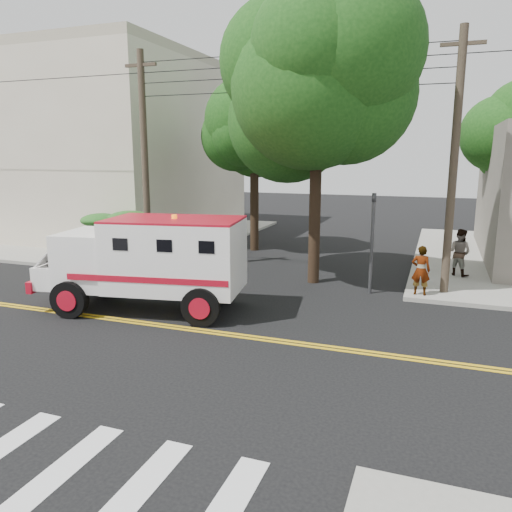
% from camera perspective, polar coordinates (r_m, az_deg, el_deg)
% --- Properties ---
extents(ground, '(100.00, 100.00, 0.00)m').
position_cam_1_polar(ground, '(14.31, -5.69, -8.59)').
color(ground, black).
rests_on(ground, ground).
extents(sidewalk_nw, '(17.00, 17.00, 0.15)m').
position_cam_1_polar(sidewalk_nw, '(32.47, -16.89, 2.47)').
color(sidewalk_nw, gray).
rests_on(sidewalk_nw, ground).
extents(building_left, '(16.00, 14.00, 10.00)m').
position_cam_1_polar(building_left, '(34.52, -18.58, 11.35)').
color(building_left, beige).
rests_on(building_left, sidewalk_nw).
extents(utility_pole_left, '(0.28, 0.28, 9.00)m').
position_cam_1_polar(utility_pole_left, '(21.44, -12.57, 10.17)').
color(utility_pole_left, '#382D23').
rests_on(utility_pole_left, ground).
extents(utility_pole_right, '(0.28, 0.28, 9.00)m').
position_cam_1_polar(utility_pole_right, '(18.28, 21.64, 9.45)').
color(utility_pole_right, '#382D23').
rests_on(utility_pole_right, ground).
extents(tree_main, '(6.08, 5.70, 9.85)m').
position_cam_1_polar(tree_main, '(18.85, 8.22, 18.40)').
color(tree_main, black).
rests_on(tree_main, ground).
extents(tree_left, '(4.48, 4.20, 7.70)m').
position_cam_1_polar(tree_left, '(25.37, 0.33, 13.38)').
color(tree_left, black).
rests_on(tree_left, ground).
extents(tree_right, '(4.80, 4.50, 8.20)m').
position_cam_1_polar(tree_right, '(28.02, 26.83, 12.75)').
color(tree_right, black).
rests_on(tree_right, ground).
extents(traffic_signal, '(0.15, 0.18, 3.60)m').
position_cam_1_polar(traffic_signal, '(18.00, 13.16, 2.65)').
color(traffic_signal, '#3F3F42').
rests_on(traffic_signal, ground).
extents(accessibility_sign, '(0.45, 0.10, 2.02)m').
position_cam_1_polar(accessibility_sign, '(22.19, -13.28, 2.03)').
color(accessibility_sign, '#3F3F42').
rests_on(accessibility_sign, ground).
extents(palm_planter, '(3.52, 2.63, 2.36)m').
position_cam_1_polar(palm_planter, '(23.21, -15.26, 3.04)').
color(palm_planter, '#1E3314').
rests_on(palm_planter, sidewalk_nw).
extents(armored_truck, '(6.85, 3.52, 2.98)m').
position_cam_1_polar(armored_truck, '(16.06, -12.02, -0.26)').
color(armored_truck, white).
rests_on(armored_truck, ground).
extents(pedestrian_a, '(0.63, 0.41, 1.72)m').
position_cam_1_polar(pedestrian_a, '(18.00, 18.32, -1.57)').
color(pedestrian_a, gray).
rests_on(pedestrian_a, sidewalk_ne).
extents(pedestrian_b, '(1.15, 1.08, 1.88)m').
position_cam_1_polar(pedestrian_b, '(21.45, 22.24, 0.40)').
color(pedestrian_b, gray).
rests_on(pedestrian_b, sidewalk_ne).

